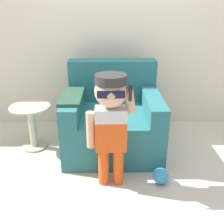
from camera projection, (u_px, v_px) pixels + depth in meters
ground_plane at (123, 143)px, 3.04m from camera, size 10.00×10.00×0.00m
wall_back at (122, 22)px, 3.12m from camera, size 10.00×0.05×2.60m
armchair at (113, 118)px, 2.89m from camera, size 1.02×0.98×0.91m
person_child at (111, 115)px, 2.12m from camera, size 0.41×0.31×1.00m
side_table at (32, 123)px, 2.85m from camera, size 0.43×0.43×0.49m
toy_ball at (161, 176)px, 2.34m from camera, size 0.15×0.15×0.15m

